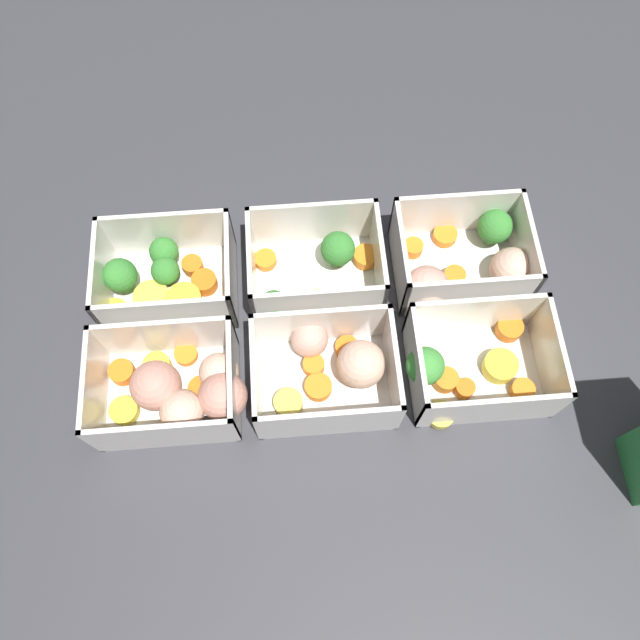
% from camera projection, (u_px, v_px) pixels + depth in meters
% --- Properties ---
extents(ground_plane, '(4.00, 4.00, 0.00)m').
position_uv_depth(ground_plane, '(320.00, 329.00, 0.68)').
color(ground_plane, '#38383D').
extents(container_near_left, '(0.16, 0.13, 0.07)m').
position_uv_depth(container_near_left, '(465.00, 262.00, 0.68)').
color(container_near_left, silver).
rests_on(container_near_left, ground_plane).
extents(container_near_center, '(0.15, 0.13, 0.07)m').
position_uv_depth(container_near_center, '(318.00, 269.00, 0.68)').
color(container_near_center, silver).
rests_on(container_near_center, ground_plane).
extents(container_near_right, '(0.15, 0.11, 0.07)m').
position_uv_depth(container_near_right, '(164.00, 279.00, 0.68)').
color(container_near_right, silver).
rests_on(container_near_right, ground_plane).
extents(container_far_left, '(0.15, 0.12, 0.07)m').
position_uv_depth(container_far_left, '(472.00, 366.00, 0.64)').
color(container_far_left, silver).
rests_on(container_far_left, ground_plane).
extents(container_far_center, '(0.14, 0.12, 0.07)m').
position_uv_depth(container_far_center, '(332.00, 368.00, 0.64)').
color(container_far_center, silver).
rests_on(container_far_center, ground_plane).
extents(container_far_right, '(0.16, 0.12, 0.07)m').
position_uv_depth(container_far_right, '(181.00, 389.00, 0.63)').
color(container_far_right, silver).
rests_on(container_far_right, ground_plane).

